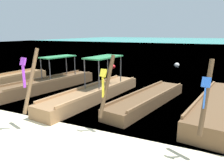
# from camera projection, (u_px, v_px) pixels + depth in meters

# --- Properties ---
(ground) EXTENTS (120.00, 120.00, 0.00)m
(ground) POSITION_uv_depth(u_px,v_px,m) (44.00, 159.00, 5.45)
(ground) COLOR beige
(sea_water) EXTENTS (120.00, 120.00, 0.00)m
(sea_water) POSITION_uv_depth(u_px,v_px,m) (202.00, 43.00, 60.15)
(sea_water) COLOR #2DB29E
(sea_water) RESTS_ON ground
(longtail_boat_turquoise_ribbon) EXTENTS (2.15, 6.36, 2.68)m
(longtail_boat_turquoise_ribbon) POSITION_uv_depth(u_px,v_px,m) (49.00, 83.00, 11.93)
(longtail_boat_turquoise_ribbon) COLOR brown
(longtail_boat_turquoise_ribbon) RESTS_ON ground
(longtail_boat_violet_ribbon) EXTENTS (1.90, 6.99, 2.55)m
(longtail_boat_violet_ribbon) POSITION_uv_depth(u_px,v_px,m) (94.00, 93.00, 10.17)
(longtail_boat_violet_ribbon) COLOR olive
(longtail_boat_violet_ribbon) RESTS_ON ground
(longtail_boat_yellow_ribbon) EXTENTS (2.10, 5.97, 2.35)m
(longtail_boat_yellow_ribbon) POSITION_uv_depth(u_px,v_px,m) (148.00, 99.00, 9.41)
(longtail_boat_yellow_ribbon) COLOR brown
(longtail_boat_yellow_ribbon) RESTS_ON ground
(longtail_boat_blue_ribbon) EXTENTS (2.21, 6.61, 2.40)m
(longtail_boat_blue_ribbon) POSITION_uv_depth(u_px,v_px,m) (220.00, 107.00, 8.26)
(longtail_boat_blue_ribbon) COLOR brown
(longtail_boat_blue_ribbon) RESTS_ON ground
(mooring_buoy_near) EXTENTS (0.39, 0.39, 0.39)m
(mooring_buoy_near) POSITION_uv_depth(u_px,v_px,m) (113.00, 67.00, 18.51)
(mooring_buoy_near) COLOR red
(mooring_buoy_near) RESTS_ON sea_water
(mooring_buoy_far) EXTENTS (0.43, 0.43, 0.43)m
(mooring_buoy_far) POSITION_uv_depth(u_px,v_px,m) (177.00, 65.00, 19.29)
(mooring_buoy_far) COLOR white
(mooring_buoy_far) RESTS_ON sea_water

